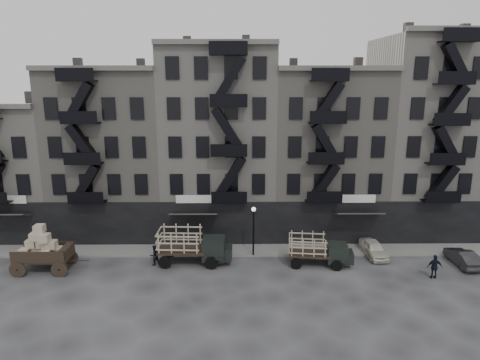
{
  "coord_description": "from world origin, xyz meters",
  "views": [
    {
      "loc": [
        1.62,
        -30.38,
        14.64
      ],
      "look_at": [
        1.91,
        4.0,
        6.2
      ],
      "focal_mm": 32.0,
      "sensor_mm": 36.0,
      "label": 1
    }
  ],
  "objects_px": {
    "wagon": "(41,245)",
    "stake_truck_east": "(319,248)",
    "stake_truck_west": "(192,243)",
    "car_east": "(374,249)",
    "car_far": "(463,257)",
    "policeman": "(435,267)",
    "pedestrian_mid": "(154,255)"
  },
  "relations": [
    {
      "from": "car_east",
      "to": "car_far",
      "type": "distance_m",
      "value": 6.75
    },
    {
      "from": "stake_truck_west",
      "to": "wagon",
      "type": "bearing_deg",
      "value": -170.95
    },
    {
      "from": "stake_truck_west",
      "to": "car_east",
      "type": "relative_size",
      "value": 1.56
    },
    {
      "from": "car_far",
      "to": "stake_truck_east",
      "type": "bearing_deg",
      "value": -1.21
    },
    {
      "from": "wagon",
      "to": "stake_truck_east",
      "type": "height_order",
      "value": "wagon"
    },
    {
      "from": "policeman",
      "to": "car_east",
      "type": "bearing_deg",
      "value": -49.67
    },
    {
      "from": "stake_truck_east",
      "to": "car_far",
      "type": "relative_size",
      "value": 1.33
    },
    {
      "from": "wagon",
      "to": "stake_truck_west",
      "type": "relative_size",
      "value": 0.74
    },
    {
      "from": "wagon",
      "to": "car_far",
      "type": "bearing_deg",
      "value": 1.25
    },
    {
      "from": "stake_truck_east",
      "to": "car_far",
      "type": "xyz_separation_m",
      "value": [
        11.43,
        -0.13,
        -0.78
      ]
    },
    {
      "from": "pedestrian_mid",
      "to": "wagon",
      "type": "bearing_deg",
      "value": -32.57
    },
    {
      "from": "stake_truck_east",
      "to": "car_far",
      "type": "height_order",
      "value": "stake_truck_east"
    },
    {
      "from": "stake_truck_east",
      "to": "car_east",
      "type": "bearing_deg",
      "value": 25.16
    },
    {
      "from": "pedestrian_mid",
      "to": "policeman",
      "type": "height_order",
      "value": "policeman"
    },
    {
      "from": "wagon",
      "to": "policeman",
      "type": "height_order",
      "value": "wagon"
    },
    {
      "from": "wagon",
      "to": "car_east",
      "type": "distance_m",
      "value": 26.41
    },
    {
      "from": "stake_truck_west",
      "to": "car_east",
      "type": "xyz_separation_m",
      "value": [
        14.9,
        1.21,
        -1.01
      ]
    },
    {
      "from": "stake_truck_east",
      "to": "policeman",
      "type": "height_order",
      "value": "stake_truck_east"
    },
    {
      "from": "pedestrian_mid",
      "to": "policeman",
      "type": "xyz_separation_m",
      "value": [
        21.12,
        -2.53,
        0.1
      ]
    },
    {
      "from": "stake_truck_west",
      "to": "pedestrian_mid",
      "type": "distance_m",
      "value": 3.14
    },
    {
      "from": "wagon",
      "to": "stake_truck_west",
      "type": "height_order",
      "value": "wagon"
    },
    {
      "from": "policeman",
      "to": "car_far",
      "type": "bearing_deg",
      "value": -143.5
    },
    {
      "from": "car_far",
      "to": "policeman",
      "type": "distance_m",
      "value": 4.0
    },
    {
      "from": "stake_truck_east",
      "to": "car_east",
      "type": "relative_size",
      "value": 1.36
    },
    {
      "from": "car_east",
      "to": "policeman",
      "type": "height_order",
      "value": "policeman"
    },
    {
      "from": "pedestrian_mid",
      "to": "policeman",
      "type": "distance_m",
      "value": 21.27
    },
    {
      "from": "stake_truck_east",
      "to": "policeman",
      "type": "bearing_deg",
      "value": -9.98
    },
    {
      "from": "stake_truck_west",
      "to": "policeman",
      "type": "distance_m",
      "value": 18.35
    },
    {
      "from": "wagon",
      "to": "stake_truck_east",
      "type": "relative_size",
      "value": 0.84
    },
    {
      "from": "stake_truck_west",
      "to": "stake_truck_east",
      "type": "distance_m",
      "value": 9.98
    },
    {
      "from": "pedestrian_mid",
      "to": "car_east",
      "type": "bearing_deg",
      "value": 145.47
    },
    {
      "from": "wagon",
      "to": "policeman",
      "type": "distance_m",
      "value": 29.53
    }
  ]
}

